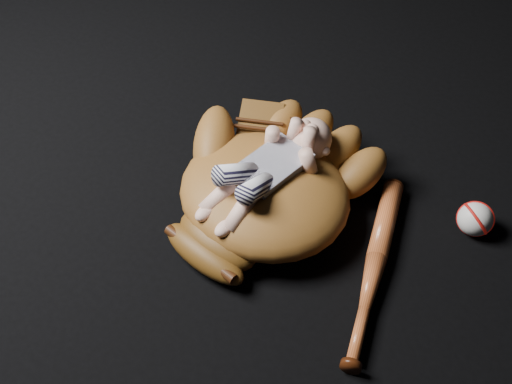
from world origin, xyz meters
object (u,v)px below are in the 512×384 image
(newborn_baby, at_px, (263,171))
(baseball_glove, at_px, (264,187))
(baseball_bat, at_px, (374,268))
(baseball, at_px, (475,219))

(newborn_baby, bearing_deg, baseball_glove, 56.63)
(baseball_bat, xyz_separation_m, baseball, (0.11, 0.23, 0.01))
(baseball, bearing_deg, newborn_baby, -148.53)
(newborn_baby, distance_m, baseball, 0.45)
(baseball_glove, relative_size, baseball, 7.15)
(baseball_glove, xyz_separation_m, baseball, (0.37, 0.23, -0.04))
(baseball_glove, relative_size, newborn_baby, 1.51)
(baseball_glove, distance_m, baseball_bat, 0.28)
(newborn_baby, height_order, baseball_bat, newborn_baby)
(baseball_glove, bearing_deg, baseball, 35.99)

